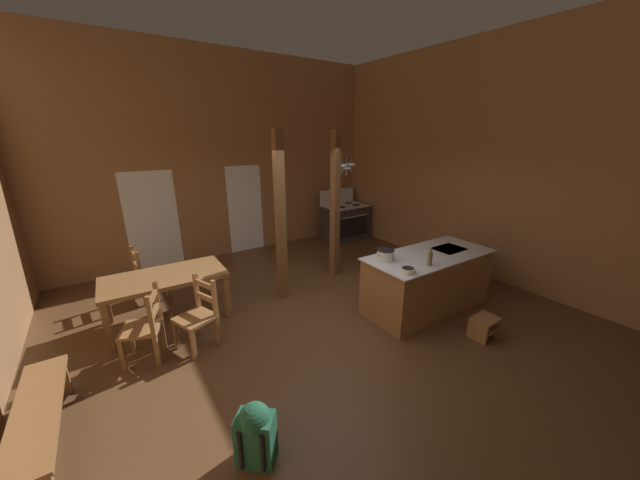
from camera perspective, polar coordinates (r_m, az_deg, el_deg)
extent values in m
cube|color=brown|center=(5.14, 0.34, -14.64)|extent=(8.16, 8.30, 0.10)
cube|color=#93663F|center=(7.79, -16.40, 13.71)|extent=(8.16, 0.14, 4.47)
cube|color=#93663F|center=(7.19, 26.36, 12.30)|extent=(0.14, 8.30, 4.47)
cube|color=white|center=(7.54, -27.36, 2.93)|extent=(1.00, 0.01, 2.05)
cube|color=white|center=(8.01, -12.98, 5.30)|extent=(0.84, 0.01, 2.05)
cube|color=brown|center=(5.59, 18.34, -6.94)|extent=(2.12, 0.95, 0.91)
cube|color=silver|center=(5.41, 18.82, -2.46)|extent=(2.18, 1.02, 0.02)
cube|color=black|center=(5.78, 21.77, -1.43)|extent=(0.53, 0.41, 0.00)
cube|color=black|center=(6.00, 14.77, -9.10)|extent=(2.00, 0.09, 0.10)
cube|color=#303030|center=(8.88, 4.39, 3.10)|extent=(1.12, 0.78, 0.90)
cube|color=black|center=(8.61, 6.03, 2.36)|extent=(0.93, 0.03, 0.52)
cylinder|color=silver|center=(8.52, 6.20, 4.14)|extent=(0.83, 0.04, 0.02)
cube|color=silver|center=(8.77, 4.46, 6.04)|extent=(1.16, 0.82, 0.03)
cube|color=silver|center=(9.00, 3.01, 7.71)|extent=(1.14, 0.06, 0.40)
cylinder|color=black|center=(8.81, 6.34, 6.17)|extent=(0.20, 0.20, 0.01)
cylinder|color=black|center=(8.50, 3.84, 5.80)|extent=(0.20, 0.20, 0.01)
cylinder|color=black|center=(9.04, 5.05, 6.51)|extent=(0.20, 0.20, 0.01)
cylinder|color=black|center=(8.73, 2.57, 6.15)|extent=(0.20, 0.20, 0.01)
cylinder|color=black|center=(8.71, 7.81, 5.21)|extent=(0.04, 0.03, 0.04)
cylinder|color=black|center=(8.57, 6.74, 5.03)|extent=(0.04, 0.03, 0.04)
cylinder|color=black|center=(8.42, 5.63, 4.85)|extent=(0.04, 0.03, 0.04)
cylinder|color=black|center=(8.28, 4.48, 4.65)|extent=(0.04, 0.03, 0.04)
cube|color=brown|center=(6.27, 2.65, 5.90)|extent=(0.16, 0.16, 2.82)
cube|color=brown|center=(6.28, 4.11, 14.89)|extent=(0.53, 0.14, 0.06)
cylinder|color=silver|center=(6.27, 3.97, 14.05)|extent=(0.01, 0.01, 0.18)
cylinder|color=silver|center=(6.28, 3.95, 13.03)|extent=(0.24, 0.24, 0.04)
cylinder|color=silver|center=(6.29, 3.94, 12.30)|extent=(0.02, 0.02, 0.14)
cylinder|color=silver|center=(6.35, 4.71, 13.83)|extent=(0.01, 0.01, 0.24)
cylinder|color=silver|center=(6.36, 4.67, 12.57)|extent=(0.22, 0.22, 0.04)
cylinder|color=silver|center=(6.37, 4.66, 11.86)|extent=(0.02, 0.02, 0.14)
cylinder|color=silver|center=(6.43, 5.44, 14.13)|extent=(0.01, 0.01, 0.18)
cylinder|color=silver|center=(6.44, 5.41, 13.15)|extent=(0.22, 0.22, 0.04)
cylinder|color=silver|center=(6.45, 5.39, 12.44)|extent=(0.02, 0.02, 0.14)
cube|color=brown|center=(5.36, -6.97, 3.68)|extent=(0.14, 0.14, 2.82)
cube|color=olive|center=(5.18, 27.09, -12.27)|extent=(0.36, 0.28, 0.04)
cube|color=olive|center=(5.13, 25.94, -14.35)|extent=(0.04, 0.28, 0.26)
cube|color=olive|center=(5.38, 27.72, -13.06)|extent=(0.04, 0.28, 0.26)
cube|color=olive|center=(5.25, 26.86, -13.67)|extent=(0.32, 0.28, 0.03)
cube|color=brown|center=(5.37, -25.70, -5.92)|extent=(1.73, 0.95, 0.06)
cube|color=brown|center=(5.86, -33.45, -9.19)|extent=(0.08, 0.08, 0.68)
cube|color=brown|center=(5.98, -18.27, -6.45)|extent=(0.08, 0.08, 0.68)
cube|color=brown|center=(5.16, -33.34, -12.75)|extent=(0.08, 0.08, 0.68)
cube|color=brown|center=(5.30, -16.00, -9.50)|extent=(0.08, 0.08, 0.68)
cube|color=olive|center=(6.30, -27.57, -5.50)|extent=(0.49, 0.49, 0.04)
cube|color=olive|center=(6.60, -26.11, -6.40)|extent=(0.06, 0.06, 0.41)
cube|color=olive|center=(6.26, -25.16, -7.57)|extent=(0.06, 0.06, 0.41)
cube|color=olive|center=(6.43, -29.68, -4.96)|extent=(0.06, 0.06, 0.95)
cube|color=olive|center=(6.08, -28.91, -6.08)|extent=(0.06, 0.06, 0.95)
cube|color=olive|center=(6.13, -29.82, -2.36)|extent=(0.08, 0.38, 0.07)
cube|color=olive|center=(6.20, -29.55, -4.01)|extent=(0.08, 0.38, 0.07)
cube|color=olive|center=(4.73, -28.97, -13.48)|extent=(0.57, 0.57, 0.04)
cube|color=olive|center=(4.75, -31.41, -16.99)|extent=(0.06, 0.06, 0.41)
cube|color=olive|center=(5.05, -30.18, -14.60)|extent=(0.06, 0.06, 0.41)
cube|color=olive|center=(4.50, -27.25, -14.18)|extent=(0.06, 0.06, 0.95)
cube|color=olive|center=(4.82, -26.29, -11.84)|extent=(0.06, 0.06, 0.95)
cube|color=olive|center=(4.50, -27.41, -8.94)|extent=(0.17, 0.37, 0.07)
cube|color=olive|center=(4.58, -27.06, -11.07)|extent=(0.17, 0.37, 0.07)
cube|color=olive|center=(4.68, -21.08, -12.69)|extent=(0.57, 0.57, 0.04)
cube|color=olive|center=(4.57, -21.37, -16.82)|extent=(0.06, 0.06, 0.41)
cube|color=olive|center=(4.85, -23.99, -15.00)|extent=(0.06, 0.06, 0.41)
cube|color=olive|center=(4.61, -17.80, -12.16)|extent=(0.06, 0.06, 0.95)
cube|color=olive|center=(4.89, -20.59, -10.65)|extent=(0.06, 0.06, 0.95)
cube|color=olive|center=(4.58, -19.71, -7.39)|extent=(0.17, 0.37, 0.07)
cube|color=olive|center=(4.67, -19.46, -9.50)|extent=(0.17, 0.37, 0.07)
cube|color=brown|center=(4.06, -41.28, -21.69)|extent=(0.39, 1.57, 0.04)
cube|color=brown|center=(4.77, -39.73, -18.63)|extent=(0.31, 0.07, 0.40)
cube|color=brown|center=(4.24, -40.37, -24.92)|extent=(0.08, 1.36, 0.06)
cube|color=#1E5138|center=(3.31, -11.18, -31.10)|extent=(0.38, 0.38, 0.48)
cube|color=#1E5138|center=(3.44, -10.30, -30.32)|extent=(0.21, 0.20, 0.17)
cylinder|color=black|center=(3.26, -13.90, -32.33)|extent=(0.06, 0.06, 0.38)
cylinder|color=black|center=(3.21, -10.09, -33.06)|extent=(0.06, 0.06, 0.38)
sphere|color=#1E5138|center=(3.15, -11.45, -28.46)|extent=(0.38, 0.38, 0.27)
cylinder|color=silver|center=(4.94, 11.43, -2.64)|extent=(0.25, 0.25, 0.16)
cylinder|color=black|center=(4.91, 11.49, -1.72)|extent=(0.26, 0.26, 0.01)
cylinder|color=silver|center=(4.84, 10.30, -2.53)|extent=(0.05, 0.02, 0.02)
cylinder|color=silver|center=(5.03, 12.56, -1.88)|extent=(0.05, 0.02, 0.02)
cylinder|color=silver|center=(4.59, 15.21, -5.19)|extent=(0.20, 0.20, 0.07)
cylinder|color=black|center=(4.57, 15.25, -4.77)|extent=(0.17, 0.17, 0.00)
cylinder|color=brown|center=(4.91, 18.77, -3.16)|extent=(0.07, 0.07, 0.20)
cylinder|color=brown|center=(4.86, 18.93, -1.66)|extent=(0.03, 0.03, 0.07)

